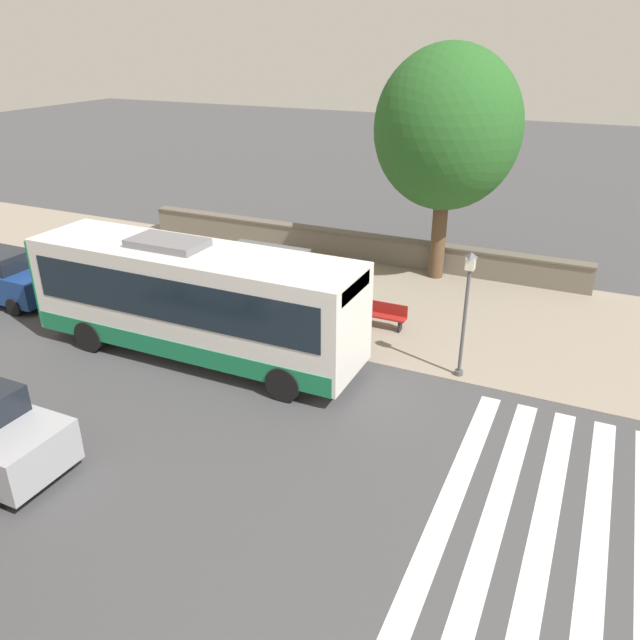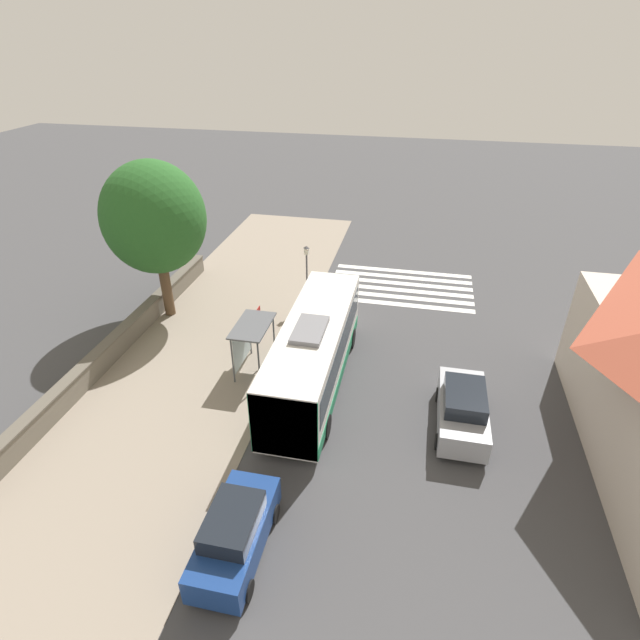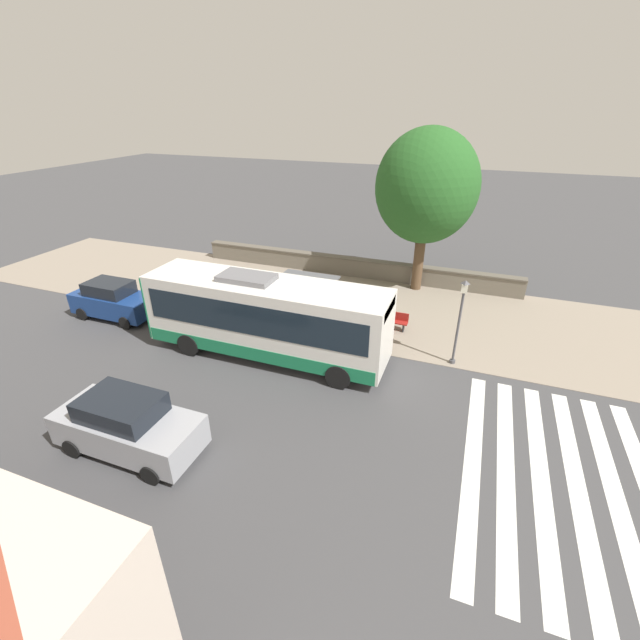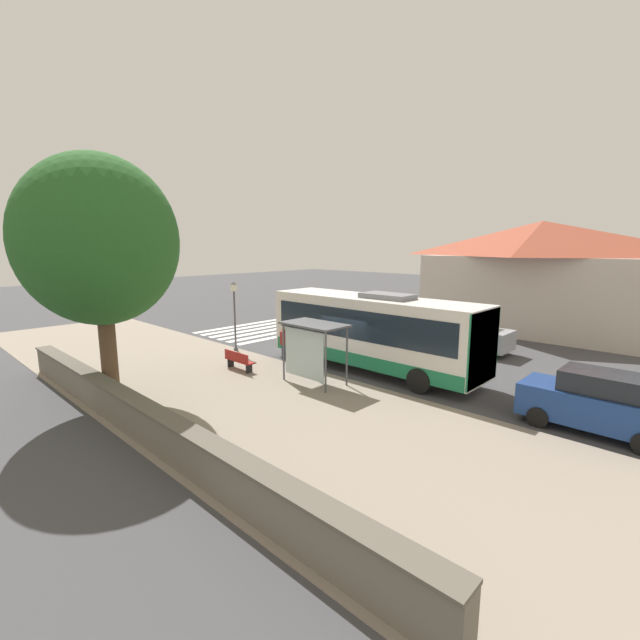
% 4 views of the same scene
% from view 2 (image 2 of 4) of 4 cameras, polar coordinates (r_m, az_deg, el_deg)
% --- Properties ---
extents(ground_plane, '(120.00, 120.00, 0.00)m').
position_cam_2_polar(ground_plane, '(24.31, -4.39, -5.94)').
color(ground_plane, '#424244').
rests_on(ground_plane, ground).
extents(sidewalk_plaza, '(9.00, 44.00, 0.02)m').
position_cam_2_polar(sidewalk_plaza, '(25.76, -14.09, -4.52)').
color(sidewalk_plaza, gray).
rests_on(sidewalk_plaza, ground).
extents(crosswalk_stripes, '(9.00, 5.25, 0.01)m').
position_cam_2_polar(crosswalk_stripes, '(32.44, 9.22, 3.78)').
color(crosswalk_stripes, silver).
rests_on(crosswalk_stripes, ground).
extents(stone_wall, '(0.60, 20.00, 1.15)m').
position_cam_2_polar(stone_wall, '(27.34, -21.96, -2.33)').
color(stone_wall, '#6B6356').
rests_on(stone_wall, ground).
extents(bus, '(2.67, 10.24, 3.58)m').
position_cam_2_polar(bus, '(22.35, -0.70, -3.67)').
color(bus, silver).
rests_on(bus, ground).
extents(bus_shelter, '(1.56, 2.70, 2.51)m').
position_cam_2_polar(bus_shelter, '(23.55, -8.02, -1.46)').
color(bus_shelter, '#515459').
rests_on(bus_shelter, ground).
extents(pedestrian, '(0.34, 0.22, 1.67)m').
position_cam_2_polar(pedestrian, '(26.59, -2.05, 0.18)').
color(pedestrian, '#2D3347').
rests_on(pedestrian, ground).
extents(bench, '(0.40, 1.75, 0.88)m').
position_cam_2_polar(bench, '(27.66, -7.19, 0.04)').
color(bench, maroon).
rests_on(bench, ground).
extents(street_lamp_near, '(0.28, 0.28, 3.74)m').
position_cam_2_polar(street_lamp_near, '(28.99, -1.53, 5.71)').
color(street_lamp_near, '#4C4C51').
rests_on(street_lamp_near, ground).
extents(shade_tree, '(5.39, 5.39, 8.76)m').
position_cam_2_polar(shade_tree, '(27.96, -18.43, 10.99)').
color(shade_tree, brown).
rests_on(shade_tree, ground).
extents(parked_car_behind_bus, '(1.85, 4.16, 1.90)m').
position_cam_2_polar(parked_car_behind_bus, '(16.97, -9.67, -22.86)').
color(parked_car_behind_bus, navy).
rests_on(parked_car_behind_bus, ground).
extents(parked_car_far_lane, '(2.01, 4.57, 1.93)m').
position_cam_2_polar(parked_car_far_lane, '(21.51, 15.98, -9.72)').
color(parked_car_far_lane, '#9EA0A8').
rests_on(parked_car_far_lane, ground).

